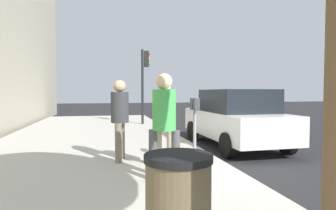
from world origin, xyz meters
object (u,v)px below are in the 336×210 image
Objects in this scene: pedestrian_bystander at (164,117)px; traffic_signal at (144,74)px; pedestrian_at_meter at (164,117)px; parking_meter at (195,116)px; parked_sedan_near at (235,118)px; parking_officer at (120,113)px.

pedestrian_bystander is 9.01m from traffic_signal.
traffic_signal is (8.07, -0.71, 1.38)m from pedestrian_at_meter.
parking_meter is 0.32× the size of parked_sedan_near.
traffic_signal is at bearing 56.72° from pedestrian_at_meter.
pedestrian_bystander is at bearing 138.48° from parked_sedan_near.
pedestrian_at_meter is 0.98× the size of parking_officer.
pedestrian_bystander is (-0.80, 0.17, 0.07)m from pedestrian_at_meter.
parking_officer is at bearing 115.05° from parked_sedan_near.
parking_officer is (1.63, 0.67, -0.04)m from pedestrian_bystander.
traffic_signal is at bearing 91.20° from parking_officer.
pedestrian_at_meter is 0.82m from pedestrian_bystander.
parking_officer is at bearing 48.46° from pedestrian_bystander.
parked_sedan_near is (2.51, -2.76, -0.30)m from pedestrian_at_meter.
parked_sedan_near reaches higher than parking_meter.
parking_meter is 0.81m from pedestrian_at_meter.
pedestrian_at_meter is 0.95× the size of pedestrian_bystander.
parked_sedan_near is at bearing -159.77° from traffic_signal.
parked_sedan_near is at bearing -42.47° from parking_meter.
pedestrian_bystander is 4.43m from parked_sedan_near.
pedestrian_at_meter is at bearing -31.16° from parking_officer.
parking_officer reaches higher than parking_meter.
pedestrian_at_meter is at bearing 14.07° from pedestrian_bystander.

